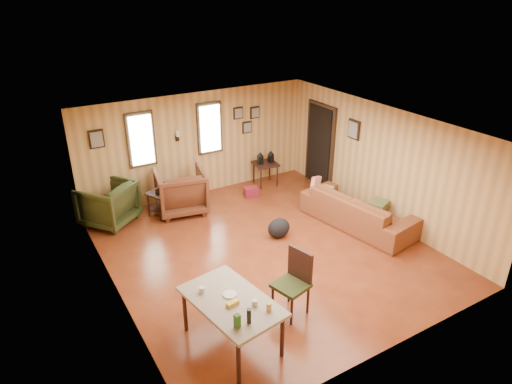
% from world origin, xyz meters
% --- Properties ---
extents(room, '(5.54, 6.04, 2.44)m').
position_xyz_m(room, '(0.17, 0.27, 1.21)').
color(room, brown).
rests_on(room, ground).
extents(sofa, '(1.08, 2.48, 0.94)m').
position_xyz_m(sofa, '(2.11, -0.14, 0.47)').
color(sofa, brown).
rests_on(sofa, ground).
extents(recliner_brown, '(1.19, 1.14, 1.04)m').
position_xyz_m(recliner_brown, '(-0.74, 2.32, 0.52)').
color(recliner_brown, '#532A18').
rests_on(recliner_brown, ground).
extents(recliner_green, '(1.30, 1.29, 0.98)m').
position_xyz_m(recliner_green, '(-2.24, 2.58, 0.49)').
color(recliner_green, '#2C3417').
rests_on(recliner_green, ground).
extents(end_table, '(0.68, 0.65, 0.67)m').
position_xyz_m(end_table, '(-1.17, 2.36, 0.38)').
color(end_table, black).
rests_on(end_table, ground).
extents(side_table, '(0.61, 0.61, 0.87)m').
position_xyz_m(side_table, '(1.58, 2.60, 0.59)').
color(side_table, black).
rests_on(side_table, ground).
extents(cooler, '(0.36, 0.30, 0.23)m').
position_xyz_m(cooler, '(0.94, 2.19, 0.11)').
color(cooler, maroon).
rests_on(cooler, ground).
extents(backpack, '(0.56, 0.49, 0.40)m').
position_xyz_m(backpack, '(0.46, 0.30, 0.20)').
color(backpack, black).
rests_on(backpack, ground).
extents(sofa_pillows, '(0.98, 1.68, 0.35)m').
position_xyz_m(sofa_pillows, '(2.20, 0.27, 0.50)').
color(sofa_pillows, '#515831').
rests_on(sofa_pillows, sofa).
extents(dining_table, '(1.08, 1.56, 0.95)m').
position_xyz_m(dining_table, '(-1.69, -1.80, 0.67)').
color(dining_table, gray).
rests_on(dining_table, ground).
extents(dining_chair, '(0.57, 0.57, 1.03)m').
position_xyz_m(dining_chair, '(-0.56, -1.66, 0.58)').
color(dining_chair, '#2C3417').
rests_on(dining_chair, ground).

